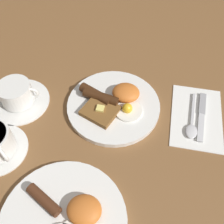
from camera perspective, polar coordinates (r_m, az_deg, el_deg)
name	(u,v)px	position (r m, az deg, el deg)	size (l,w,h in m)	color
ground_plane	(113,107)	(0.73, 0.32, 1.01)	(3.00, 3.00, 0.00)	brown
breakfast_plate_near	(113,104)	(0.72, 0.26, 1.83)	(0.26, 0.26, 0.05)	white
breakfast_plate_far	(65,221)	(0.59, -10.14, -22.36)	(0.27, 0.27, 0.05)	white
teacup_near	(17,96)	(0.77, -19.93, 3.37)	(0.17, 0.17, 0.07)	white
napkin	(197,116)	(0.75, 17.94, -0.94)	(0.13, 0.21, 0.01)	white
knife	(202,113)	(0.75, 18.96, -0.28)	(0.03, 0.16, 0.01)	silver
spoon	(192,126)	(0.72, 16.97, -2.92)	(0.03, 0.16, 0.01)	silver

